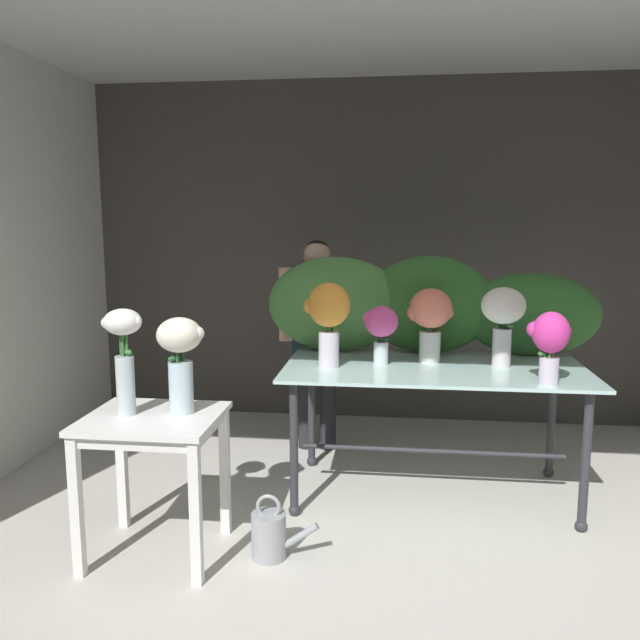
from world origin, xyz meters
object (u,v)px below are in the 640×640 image
(side_table_white, at_px, (153,436))
(vase_fuchsia_peonies, at_px, (381,327))
(vase_white_roses_tall, at_px, (124,351))
(watering_can, at_px, (270,534))
(vase_ivory_hydrangea, at_px, (503,315))
(florist, at_px, (317,323))
(vase_cream_lisianthus_tall, at_px, (180,356))
(display_table_glass, at_px, (433,385))
(vase_coral_carnations, at_px, (430,317))
(vase_sunset_tulips, at_px, (328,315))
(vase_magenta_ranunculus, at_px, (550,340))

(side_table_white, relative_size, vase_fuchsia_peonies, 2.05)
(vase_white_roses_tall, distance_m, watering_can, 1.20)
(vase_ivory_hydrangea, bearing_deg, side_table_white, -153.56)
(florist, bearing_deg, vase_cream_lisianthus_tall, -107.64)
(florist, relative_size, vase_fuchsia_peonies, 4.33)
(florist, distance_m, vase_ivory_hydrangea, 1.43)
(vase_ivory_hydrangea, bearing_deg, vase_cream_lisianthus_tall, -153.33)
(display_table_glass, relative_size, vase_fuchsia_peonies, 5.02)
(vase_ivory_hydrangea, relative_size, vase_coral_carnations, 1.04)
(display_table_glass, distance_m, vase_white_roses_tall, 1.87)
(vase_fuchsia_peonies, height_order, vase_sunset_tulips, vase_sunset_tulips)
(display_table_glass, bearing_deg, watering_can, -134.69)
(florist, bearing_deg, watering_can, -91.53)
(vase_ivory_hydrangea, xyz_separation_m, vase_cream_lisianthus_tall, (-1.73, -0.87, -0.11))
(vase_magenta_ranunculus, distance_m, vase_white_roses_tall, 2.24)
(vase_magenta_ranunculus, bearing_deg, florist, 141.33)
(vase_fuchsia_peonies, relative_size, vase_cream_lisianthus_tall, 0.74)
(side_table_white, relative_size, florist, 0.47)
(display_table_glass, bearing_deg, vase_cream_lisianthus_tall, -147.71)
(vase_white_roses_tall, distance_m, vase_cream_lisianthus_tall, 0.28)
(florist, bearing_deg, vase_ivory_hydrangea, -29.90)
(florist, bearing_deg, side_table_white, -111.33)
(vase_ivory_hydrangea, bearing_deg, vase_sunset_tulips, -172.48)
(vase_sunset_tulips, xyz_separation_m, vase_white_roses_tall, (-0.95, -0.79, -0.08))
(side_table_white, xyz_separation_m, vase_fuchsia_peonies, (1.13, 0.89, 0.44))
(vase_cream_lisianthus_tall, height_order, watering_can, vase_cream_lisianthus_tall)
(display_table_glass, relative_size, vase_white_roses_tall, 3.36)
(vase_coral_carnations, height_order, vase_white_roses_tall, vase_coral_carnations)
(vase_magenta_ranunculus, distance_m, vase_sunset_tulips, 1.27)
(vase_magenta_ranunculus, relative_size, vase_white_roses_tall, 0.74)
(vase_fuchsia_peonies, bearing_deg, vase_magenta_ranunculus, -22.93)
(vase_magenta_ranunculus, xyz_separation_m, watering_can, (-1.45, -0.48, -0.96))
(display_table_glass, distance_m, florist, 1.13)
(display_table_glass, bearing_deg, vase_fuchsia_peonies, -179.64)
(side_table_white, bearing_deg, vase_white_roses_tall, -179.76)
(florist, height_order, vase_white_roses_tall, florist)
(vase_ivory_hydrangea, bearing_deg, vase_coral_carnations, 170.64)
(florist, height_order, vase_coral_carnations, florist)
(vase_ivory_hydrangea, relative_size, vase_sunset_tulips, 0.94)
(vase_white_roses_tall, bearing_deg, florist, 64.69)
(display_table_glass, relative_size, vase_coral_carnations, 3.91)
(florist, xyz_separation_m, vase_magenta_ranunculus, (1.41, -1.13, 0.11))
(vase_ivory_hydrangea, bearing_deg, vase_fuchsia_peonies, -177.34)
(display_table_glass, xyz_separation_m, vase_sunset_tulips, (-0.65, -0.11, 0.45))
(vase_white_roses_tall, relative_size, vase_cream_lisianthus_tall, 1.10)
(display_table_glass, distance_m, side_table_white, 1.71)
(vase_magenta_ranunculus, xyz_separation_m, vase_cream_lisianthus_tall, (-1.91, -0.45, -0.04))
(side_table_white, relative_size, vase_cream_lisianthus_tall, 1.50)
(vase_coral_carnations, bearing_deg, display_table_glass, -75.40)
(florist, relative_size, vase_ivory_hydrangea, 3.24)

